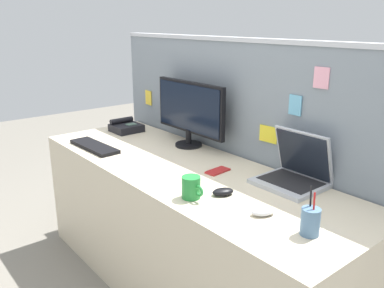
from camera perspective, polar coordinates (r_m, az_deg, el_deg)
name	(u,v)px	position (r m, az deg, el deg)	size (l,w,h in m)	color
ground_plane	(185,286)	(2.55, -0.92, -19.33)	(10.00, 10.00, 0.00)	slate
desk	(185,230)	(2.35, -0.97, -11.90)	(2.09, 0.71, 0.75)	beige
cubicle_divider	(236,159)	(2.45, 6.21, -2.10)	(2.22, 0.08, 1.42)	gray
desktop_monitor	(190,110)	(2.50, -0.34, 4.79)	(0.60, 0.17, 0.40)	black
laptop	(295,171)	(2.02, 14.26, -3.71)	(0.30, 0.27, 0.26)	#B2B5BC
desk_phone	(126,127)	(2.92, -9.25, 2.36)	(0.18, 0.19, 0.09)	black
keyboard_main	(94,146)	(2.58, -13.53, -0.34)	(0.41, 0.12, 0.02)	black
computer_mouse_right_hand	(223,192)	(1.85, 4.36, -6.69)	(0.06, 0.10, 0.03)	black
computer_mouse_left_hand	(263,211)	(1.69, 9.95, -9.29)	(0.06, 0.10, 0.03)	silver
pen_cup	(310,221)	(1.57, 16.26, -10.37)	(0.07, 0.07, 0.18)	#4C7093
cell_phone_red_case	(218,171)	(2.13, 3.62, -3.79)	(0.07, 0.13, 0.01)	#B22323
coffee_mug	(191,187)	(1.80, -0.08, -6.11)	(0.12, 0.08, 0.10)	#238438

